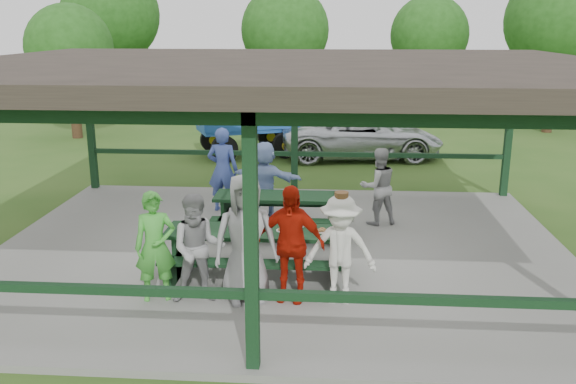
# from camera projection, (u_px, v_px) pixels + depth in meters

# --- Properties ---
(ground) EXTENTS (90.00, 90.00, 0.00)m
(ground) POSITION_uv_depth(u_px,v_px,m) (281.00, 254.00, 10.69)
(ground) COLOR #2B4E18
(ground) RESTS_ON ground
(concrete_slab) EXTENTS (10.00, 8.00, 0.10)m
(concrete_slab) POSITION_uv_depth(u_px,v_px,m) (281.00, 251.00, 10.68)
(concrete_slab) COLOR slate
(concrete_slab) RESTS_ON ground
(pavilion_structure) EXTENTS (10.60, 8.60, 3.24)m
(pavilion_structure) POSITION_uv_depth(u_px,v_px,m) (280.00, 71.00, 9.85)
(pavilion_structure) COLOR black
(pavilion_structure) RESTS_ON concrete_slab
(picnic_table_near) EXTENTS (2.77, 1.39, 0.75)m
(picnic_table_near) POSITION_uv_depth(u_px,v_px,m) (256.00, 247.00, 9.40)
(picnic_table_near) COLOR black
(picnic_table_near) RESTS_ON concrete_slab
(picnic_table_far) EXTENTS (2.38, 1.39, 0.75)m
(picnic_table_far) POSITION_uv_depth(u_px,v_px,m) (279.00, 210.00, 11.32)
(picnic_table_far) COLOR black
(picnic_table_far) RESTS_ON concrete_slab
(table_setting) EXTENTS (2.30, 0.45, 0.10)m
(table_setting) POSITION_uv_depth(u_px,v_px,m) (251.00, 227.00, 9.37)
(table_setting) COLOR white
(table_setting) RESTS_ON picnic_table_near
(contestant_green) EXTENTS (0.66, 0.52, 1.58)m
(contestant_green) POSITION_uv_depth(u_px,v_px,m) (155.00, 247.00, 8.53)
(contestant_green) COLOR green
(contestant_green) RESTS_ON concrete_slab
(contestant_grey_left) EXTENTS (0.86, 0.72, 1.57)m
(contestant_grey_left) POSITION_uv_depth(u_px,v_px,m) (198.00, 249.00, 8.47)
(contestant_grey_left) COLOR gray
(contestant_grey_left) RESTS_ON concrete_slab
(contestant_grey_mid) EXTENTS (1.03, 0.83, 1.84)m
(contestant_grey_mid) POSITION_uv_depth(u_px,v_px,m) (246.00, 238.00, 8.47)
(contestant_grey_mid) COLOR gray
(contestant_grey_mid) RESTS_ON concrete_slab
(contestant_red) EXTENTS (1.04, 0.58, 1.68)m
(contestant_red) POSITION_uv_depth(u_px,v_px,m) (290.00, 243.00, 8.51)
(contestant_red) COLOR #AD1608
(contestant_red) RESTS_ON concrete_slab
(contestant_white_fedora) EXTENTS (1.05, 0.65, 1.61)m
(contestant_white_fedora) POSITION_uv_depth(u_px,v_px,m) (340.00, 250.00, 8.43)
(contestant_white_fedora) COLOR silver
(contestant_white_fedora) RESTS_ON concrete_slab
(spectator_lblue) EXTENTS (1.54, 0.89, 1.58)m
(spectator_lblue) POSITION_uv_depth(u_px,v_px,m) (265.00, 180.00, 12.14)
(spectator_lblue) COLOR #8DA5DA
(spectator_lblue) RESTS_ON concrete_slab
(spectator_blue) EXTENTS (0.67, 0.47, 1.77)m
(spectator_blue) POSITION_uv_depth(u_px,v_px,m) (223.00, 169.00, 12.63)
(spectator_blue) COLOR #3B4E99
(spectator_blue) RESTS_ON concrete_slab
(spectator_grey) EXTENTS (0.88, 0.78, 1.52)m
(spectator_grey) POSITION_uv_depth(u_px,v_px,m) (378.00, 186.00, 11.81)
(spectator_grey) COLOR gray
(spectator_grey) RESTS_ON concrete_slab
(pickup_truck) EXTENTS (5.01, 2.73, 1.33)m
(pickup_truck) POSITION_uv_depth(u_px,v_px,m) (362.00, 136.00, 18.20)
(pickup_truck) COLOR silver
(pickup_truck) RESTS_ON ground
(farm_trailer) EXTENTS (3.96, 2.65, 1.40)m
(farm_trailer) POSITION_uv_depth(u_px,v_px,m) (248.00, 133.00, 18.56)
(farm_trailer) COLOR #1C4B9A
(farm_trailer) RESTS_ON ground
(tree_far_left) EXTENTS (4.03, 4.03, 6.29)m
(tree_far_left) POSITION_uv_depth(u_px,v_px,m) (111.00, 15.00, 25.34)
(tree_far_left) COLOR #312013
(tree_far_left) RESTS_ON ground
(tree_left) EXTENTS (3.45, 3.45, 5.39)m
(tree_left) POSITION_uv_depth(u_px,v_px,m) (285.00, 30.00, 23.84)
(tree_left) COLOR #312013
(tree_left) RESTS_ON ground
(tree_mid) EXTENTS (3.25, 3.25, 5.08)m
(tree_mid) POSITION_uv_depth(u_px,v_px,m) (429.00, 35.00, 25.52)
(tree_mid) COLOR #312013
(tree_mid) RESTS_ON ground
(tree_right) EXTENTS (3.77, 3.77, 5.89)m
(tree_right) POSITION_uv_depth(u_px,v_px,m) (559.00, 21.00, 21.63)
(tree_right) COLOR #312013
(tree_right) RESTS_ON ground
(tree_edge_left) EXTENTS (2.94, 2.94, 4.59)m
(tree_edge_left) POSITION_uv_depth(u_px,v_px,m) (69.00, 48.00, 20.75)
(tree_edge_left) COLOR #312013
(tree_edge_left) RESTS_ON ground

